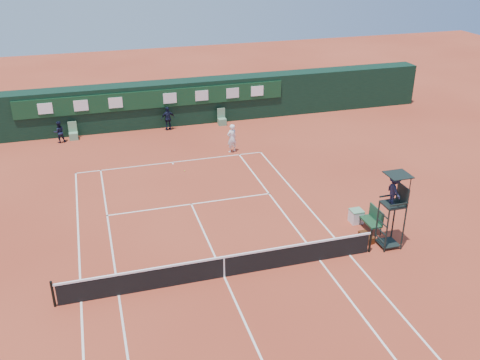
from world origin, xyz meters
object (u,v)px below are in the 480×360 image
umpire_chair (394,195)px  tennis_net (224,266)px  cooler (356,216)px  player (232,138)px  player_bench (373,218)px

umpire_chair → tennis_net: bearing=-178.5°
cooler → umpire_chair: bearing=-81.2°
player → player_bench: bearing=89.2°
tennis_net → player: size_ratio=7.22×
tennis_net → umpire_chair: (7.39, 0.20, 1.95)m
umpire_chair → cooler: umpire_chair is taller
cooler → player: (-3.23, 10.00, 0.57)m
player_bench → cooler: size_ratio=1.86×
player_bench → player: bearing=108.4°
umpire_chair → player_bench: umpire_chair is taller
player → umpire_chair: bearing=87.0°
umpire_chair → player: bearing=106.3°
player_bench → cooler: 0.97m
umpire_chair → player: umpire_chair is taller
player_bench → player: 11.44m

